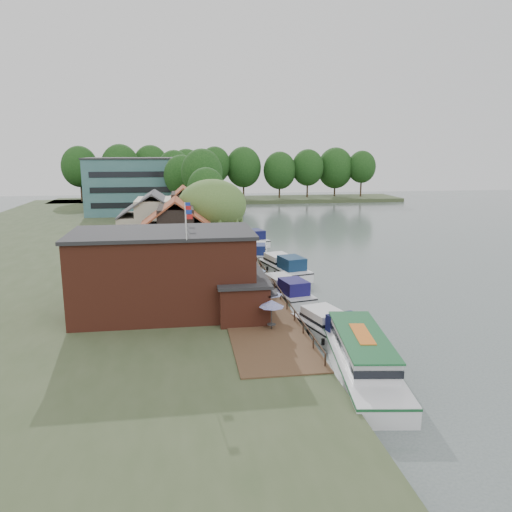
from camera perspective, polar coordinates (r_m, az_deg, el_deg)
name	(u,v)px	position (r m, az deg, el deg)	size (l,w,h in m)	color
ground	(337,311)	(48.16, 9.27, -6.24)	(260.00, 260.00, 0.00)	#505D5B
land_bank	(80,246)	(81.33, -19.50, 1.11)	(50.00, 140.00, 1.00)	#384728
quay_deck	(241,277)	(55.62, -1.73, -2.46)	(6.00, 50.00, 0.10)	#47301E
quay_rail	(264,272)	(56.36, 0.93, -1.79)	(0.20, 49.00, 1.00)	black
pub	(187,271)	(43.71, -7.88, -1.74)	(20.00, 11.00, 7.30)	maroon
hotel_block	(146,186)	(114.00, -12.48, 7.86)	(25.40, 12.40, 12.30)	#38666B
cottage_a	(176,236)	(58.29, -9.08, 2.30)	(8.60, 7.60, 8.50)	black
cottage_b	(154,224)	(68.27, -11.55, 3.62)	(9.60, 8.60, 8.50)	beige
cottage_c	(184,215)	(77.09, -8.25, 4.69)	(7.60, 7.60, 8.50)	black
willow	(213,221)	(63.20, -4.99, 4.04)	(8.60, 8.60, 10.43)	#476B2D
umbrella_0	(272,314)	(39.55, 1.79, -6.69)	(2.01, 2.01, 2.38)	navy
umbrella_1	(268,302)	(42.72, 1.38, -5.25)	(2.36, 2.36, 2.38)	navy
umbrella_2	(254,298)	(43.87, -0.27, -4.78)	(2.15, 2.15, 2.38)	navy
umbrella_3	(255,277)	(50.69, -0.13, -2.45)	(2.29, 2.29, 2.38)	navy
umbrella_4	(247,269)	(54.20, -1.08, -1.49)	(2.16, 2.16, 2.38)	navy
cruiser_0	(335,326)	(40.37, 9.00, -7.94)	(3.42, 10.57, 2.59)	white
cruiser_1	(286,287)	(51.23, 3.45, -3.56)	(3.23, 10.00, 2.43)	silver
cruiser_2	(284,264)	(60.84, 3.25, -0.94)	(3.47, 10.71, 2.63)	white
cruiser_3	(258,250)	(70.00, 0.20, 0.68)	(3.11, 9.63, 2.33)	silver
cruiser_4	(250,236)	(80.95, -0.69, 2.33)	(3.39, 10.48, 2.56)	white
tour_boat	(363,357)	(34.71, 12.16, -11.21)	(3.75, 13.29, 2.90)	silver
swan	(377,362)	(37.30, 13.68, -11.65)	(0.44, 0.44, 0.44)	white
bank_tree_0	(206,200)	(87.02, -5.70, 6.44)	(6.52, 6.52, 11.07)	#143811
bank_tree_1	(202,187)	(94.04, -6.16, 7.81)	(7.63, 7.63, 14.20)	#143811
bank_tree_2	(182,187)	(103.58, -8.44, 7.81)	(7.25, 7.25, 12.99)	#143811
bank_tree_3	(179,183)	(120.02, -8.79, 8.26)	(8.95, 8.95, 12.53)	#143811
bank_tree_4	(174,178)	(129.82, -9.30, 8.82)	(8.46, 8.46, 13.91)	#143811
bank_tree_5	(179,182)	(136.78, -8.84, 8.34)	(6.32, 6.32, 10.79)	#143811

